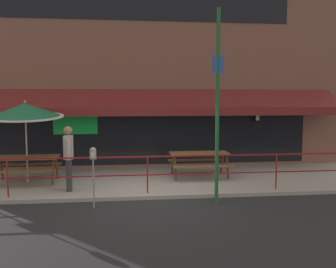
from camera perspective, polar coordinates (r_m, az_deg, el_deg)
ground_plane at (r=9.52m, az=-3.01°, el=-10.01°), size 120.00×120.00×0.00m
patio_deck at (r=11.44m, az=-3.66°, el=-7.09°), size 15.00×4.00×0.10m
restaurant_building at (r=13.49m, az=-4.28°, el=12.37°), size 15.00×1.60×8.39m
patio_railing at (r=9.63m, az=-3.15°, el=-4.94°), size 13.84×0.04×0.97m
picnic_table_left at (r=11.56m, az=-20.81°, el=-4.00°), size 1.80×1.42×0.76m
picnic_table_centre at (r=11.59m, az=4.82°, el=-3.64°), size 1.80×1.42×0.76m
patio_umbrella_left at (r=11.53m, az=-20.92°, el=3.34°), size 2.14×2.14×2.38m
pedestrian_walking at (r=10.18m, az=-14.91°, el=-3.08°), size 0.28×0.62×1.71m
parking_meter_far at (r=8.75m, az=-11.35°, el=-3.78°), size 0.15×0.16×1.42m
street_sign_pole at (r=8.98m, az=7.55°, el=4.36°), size 0.28×0.09×4.63m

